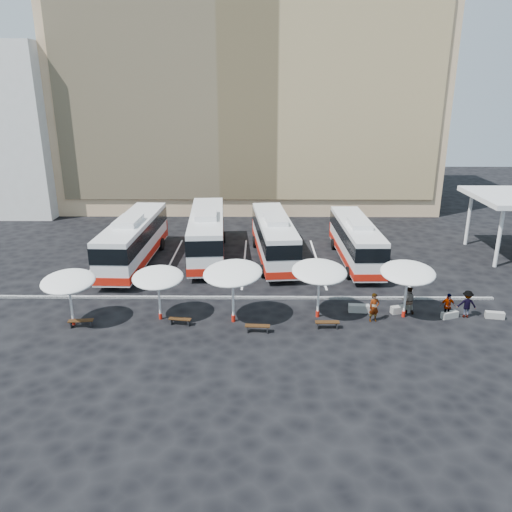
{
  "coord_description": "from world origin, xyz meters",
  "views": [
    {
      "loc": [
        1.28,
        -30.52,
        13.56
      ],
      "look_at": [
        1.0,
        3.0,
        2.2
      ],
      "focal_mm": 35.0,
      "sensor_mm": 36.0,
      "label": 1
    }
  ],
  "objects_px": {
    "sunshade_1": "(158,278)",
    "sunshade_3": "(319,272)",
    "bus_0": "(134,239)",
    "wood_bench_2": "(257,327)",
    "bus_3": "(356,240)",
    "conc_bench_1": "(400,309)",
    "bus_2": "(274,237)",
    "sunshade_4": "(408,273)",
    "passenger_3": "(467,304)",
    "passenger_0": "(374,307)",
    "bus_1": "(207,232)",
    "conc_bench_2": "(450,315)",
    "sunshade_2": "(233,273)",
    "wood_bench_3": "(327,323)",
    "wood_bench_0": "(81,322)",
    "passenger_1": "(408,300)",
    "sunshade_0": "(68,282)",
    "conc_bench_3": "(495,315)",
    "wood_bench_1": "(180,320)",
    "passenger_2": "(447,306)",
    "conc_bench_0": "(359,308)"
  },
  "relations": [
    {
      "from": "wood_bench_1",
      "to": "passenger_1",
      "type": "xyz_separation_m",
      "value": [
        14.12,
        1.75,
        0.57
      ]
    },
    {
      "from": "bus_1",
      "to": "conc_bench_2",
      "type": "height_order",
      "value": "bus_1"
    },
    {
      "from": "bus_1",
      "to": "passenger_3",
      "type": "height_order",
      "value": "bus_1"
    },
    {
      "from": "bus_0",
      "to": "wood_bench_2",
      "type": "xyz_separation_m",
      "value": [
        9.95,
        -11.93,
        -1.73
      ]
    },
    {
      "from": "sunshade_1",
      "to": "sunshade_3",
      "type": "height_order",
      "value": "sunshade_3"
    },
    {
      "from": "sunshade_4",
      "to": "wood_bench_0",
      "type": "height_order",
      "value": "sunshade_4"
    },
    {
      "from": "wood_bench_2",
      "to": "passenger_3",
      "type": "height_order",
      "value": "passenger_3"
    },
    {
      "from": "bus_0",
      "to": "sunshade_1",
      "type": "bearing_deg",
      "value": -67.15
    },
    {
      "from": "bus_3",
      "to": "conc_bench_1",
      "type": "height_order",
      "value": "bus_3"
    },
    {
      "from": "sunshade_4",
      "to": "passenger_3",
      "type": "distance_m",
      "value": 4.36
    },
    {
      "from": "bus_0",
      "to": "sunshade_3",
      "type": "height_order",
      "value": "bus_0"
    },
    {
      "from": "bus_0",
      "to": "wood_bench_0",
      "type": "distance_m",
      "value": 11.47
    },
    {
      "from": "wood_bench_3",
      "to": "passenger_1",
      "type": "bearing_deg",
      "value": 21.91
    },
    {
      "from": "sunshade_4",
      "to": "wood_bench_1",
      "type": "xyz_separation_m",
      "value": [
        -13.74,
        -1.23,
        -2.61
      ]
    },
    {
      "from": "bus_2",
      "to": "passenger_3",
      "type": "distance_m",
      "value": 15.98
    },
    {
      "from": "conc_bench_0",
      "to": "passenger_1",
      "type": "height_order",
      "value": "passenger_1"
    },
    {
      "from": "sunshade_0",
      "to": "passenger_1",
      "type": "distance_m",
      "value": 20.72
    },
    {
      "from": "passenger_1",
      "to": "passenger_2",
      "type": "relative_size",
      "value": 1.09
    },
    {
      "from": "bus_2",
      "to": "sunshade_1",
      "type": "distance_m",
      "value": 13.46
    },
    {
      "from": "bus_0",
      "to": "wood_bench_3",
      "type": "xyz_separation_m",
      "value": [
        14.08,
        -11.4,
        -1.73
      ]
    },
    {
      "from": "bus_3",
      "to": "passenger_0",
      "type": "distance_m",
      "value": 11.03
    },
    {
      "from": "sunshade_1",
      "to": "sunshade_3",
      "type": "xyz_separation_m",
      "value": [
        9.72,
        0.41,
        0.25
      ]
    },
    {
      "from": "conc_bench_1",
      "to": "sunshade_3",
      "type": "bearing_deg",
      "value": -173.29
    },
    {
      "from": "bus_3",
      "to": "sunshade_1",
      "type": "height_order",
      "value": "bus_3"
    },
    {
      "from": "sunshade_2",
      "to": "conc_bench_2",
      "type": "height_order",
      "value": "sunshade_2"
    },
    {
      "from": "sunshade_4",
      "to": "wood_bench_1",
      "type": "relative_size",
      "value": 2.79
    },
    {
      "from": "sunshade_2",
      "to": "conc_bench_3",
      "type": "bearing_deg",
      "value": 2.05
    },
    {
      "from": "wood_bench_1",
      "to": "wood_bench_3",
      "type": "height_order",
      "value": "wood_bench_3"
    },
    {
      "from": "sunshade_1",
      "to": "passenger_1",
      "type": "relative_size",
      "value": 1.92
    },
    {
      "from": "bus_0",
      "to": "conc_bench_2",
      "type": "bearing_deg",
      "value": -22.74
    },
    {
      "from": "sunshade_2",
      "to": "wood_bench_3",
      "type": "bearing_deg",
      "value": -8.94
    },
    {
      "from": "conc_bench_3",
      "to": "passenger_1",
      "type": "xyz_separation_m",
      "value": [
        -5.21,
        0.69,
        0.68
      ]
    },
    {
      "from": "bus_0",
      "to": "wood_bench_2",
      "type": "distance_m",
      "value": 15.63
    },
    {
      "from": "sunshade_4",
      "to": "bus_2",
      "type": "bearing_deg",
      "value": 125.74
    },
    {
      "from": "sunshade_0",
      "to": "bus_0",
      "type": "bearing_deg",
      "value": 84.09
    },
    {
      "from": "bus_0",
      "to": "sunshade_1",
      "type": "xyz_separation_m",
      "value": [
        3.96,
        -10.22,
        0.67
      ]
    },
    {
      "from": "bus_2",
      "to": "conc_bench_2",
      "type": "bearing_deg",
      "value": -51.4
    },
    {
      "from": "bus_3",
      "to": "wood_bench_3",
      "type": "bearing_deg",
      "value": -108.44
    },
    {
      "from": "wood_bench_0",
      "to": "bus_2",
      "type": "bearing_deg",
      "value": 46.49
    },
    {
      "from": "bus_0",
      "to": "bus_3",
      "type": "xyz_separation_m",
      "value": [
        17.83,
        0.57,
        -0.18
      ]
    },
    {
      "from": "passenger_0",
      "to": "wood_bench_2",
      "type": "bearing_deg",
      "value": 179.18
    },
    {
      "from": "sunshade_2",
      "to": "wood_bench_2",
      "type": "distance_m",
      "value": 3.47
    },
    {
      "from": "bus_3",
      "to": "conc_bench_1",
      "type": "relative_size",
      "value": 9.55
    },
    {
      "from": "sunshade_4",
      "to": "conc_bench_1",
      "type": "relative_size",
      "value": 3.18
    },
    {
      "from": "sunshade_3",
      "to": "bus_1",
      "type": "bearing_deg",
      "value": 124.44
    },
    {
      "from": "conc_bench_1",
      "to": "passenger_0",
      "type": "height_order",
      "value": "passenger_0"
    },
    {
      "from": "sunshade_4",
      "to": "wood_bench_1",
      "type": "height_order",
      "value": "sunshade_4"
    },
    {
      "from": "sunshade_2",
      "to": "passenger_1",
      "type": "xyz_separation_m",
      "value": [
        10.94,
        1.26,
        -2.26
      ]
    },
    {
      "from": "sunshade_1",
      "to": "wood_bench_0",
      "type": "distance_m",
      "value": 5.24
    },
    {
      "from": "sunshade_3",
      "to": "conc_bench_2",
      "type": "height_order",
      "value": "sunshade_3"
    }
  ]
}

